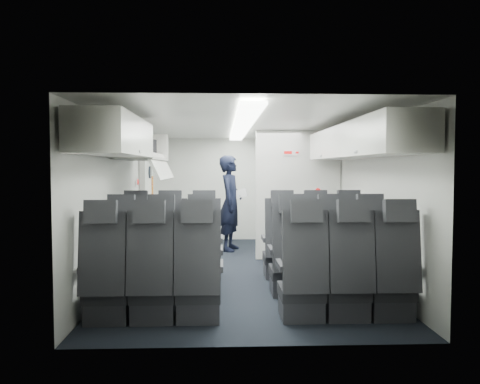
{
  "coord_description": "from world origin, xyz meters",
  "views": [
    {
      "loc": [
        -0.29,
        -6.92,
        1.53
      ],
      "look_at": [
        0.0,
        0.4,
        1.15
      ],
      "focal_mm": 35.0,
      "sensor_mm": 36.0,
      "label": 1
    }
  ],
  "objects": [
    {
      "name": "boarding_door",
      "position": [
        -1.64,
        1.55,
        0.95
      ],
      "size": [
        0.12,
        1.27,
        1.86
      ],
      "color": "silver",
      "rests_on": "cabin_shell"
    },
    {
      "name": "seat_row_rear",
      "position": [
        -0.0,
        -2.33,
        0.4
      ],
      "size": [
        3.33,
        0.56,
        1.24
      ],
      "color": "#232326",
      "rests_on": "cabin_shell"
    },
    {
      "name": "seat_row_front",
      "position": [
        -0.0,
        -0.53,
        0.4
      ],
      "size": [
        3.33,
        0.56,
        1.24
      ],
      "color": "#232326",
      "rests_on": "cabin_shell"
    },
    {
      "name": "flight_attendant",
      "position": [
        -0.12,
        1.7,
        0.88
      ],
      "size": [
        0.56,
        0.72,
        1.76
      ],
      "primitive_type": "imported",
      "rotation": [
        0.0,
        0.0,
        1.34
      ],
      "color": "black",
      "rests_on": "ground"
    },
    {
      "name": "overhead_bin_left_front_open",
      "position": [
        -1.44,
        -0.25,
        1.74
      ],
      "size": [
        0.64,
        1.7,
        0.72
      ],
      "color": "#9E9E93",
      "rests_on": "cabin_shell"
    },
    {
      "name": "overhead_bin_right_front",
      "position": [
        1.4,
        -0.25,
        1.86
      ],
      "size": [
        0.53,
        1.7,
        0.4
      ],
      "color": "silver",
      "rests_on": "cabin_shell"
    },
    {
      "name": "bulkhead_partition",
      "position": [
        0.98,
        0.8,
        1.08
      ],
      "size": [
        1.4,
        0.15,
        2.13
      ],
      "color": "silver",
      "rests_on": "cabin_shell"
    },
    {
      "name": "overhead_bin_right_rear",
      "position": [
        1.4,
        -2.0,
        1.86
      ],
      "size": [
        0.53,
        1.8,
        0.4
      ],
      "color": "silver",
      "rests_on": "cabin_shell"
    },
    {
      "name": "carry_on_bag",
      "position": [
        -1.41,
        -0.28,
        1.81
      ],
      "size": [
        0.39,
        0.29,
        0.23
      ],
      "primitive_type": "cube",
      "rotation": [
        0.0,
        0.0,
        -0.08
      ],
      "color": "black",
      "rests_on": "overhead_bin_left_front_open"
    },
    {
      "name": "papers",
      "position": [
        0.07,
        1.65,
        1.06
      ],
      "size": [
        0.22,
        0.07,
        0.15
      ],
      "primitive_type": "cube",
      "rotation": [
        0.0,
        0.0,
        -0.2
      ],
      "color": "white",
      "rests_on": "flight_attendant"
    },
    {
      "name": "galley_unit",
      "position": [
        0.95,
        2.72,
        0.95
      ],
      "size": [
        0.85,
        0.52,
        1.9
      ],
      "color": "#939399",
      "rests_on": "cabin_shell"
    },
    {
      "name": "seat_row_mid",
      "position": [
        -0.0,
        -1.43,
        0.4
      ],
      "size": [
        3.33,
        0.56,
        1.24
      ],
      "color": "#232326",
      "rests_on": "cabin_shell"
    },
    {
      "name": "cabin_shell",
      "position": [
        0.0,
        0.0,
        1.12
      ],
      "size": [
        3.41,
        6.01,
        2.16
      ],
      "color": "black",
      "rests_on": "ground"
    },
    {
      "name": "overhead_bin_left_rear",
      "position": [
        -1.4,
        -2.0,
        1.86
      ],
      "size": [
        0.53,
        1.8,
        0.4
      ],
      "color": "silver",
      "rests_on": "cabin_shell"
    }
  ]
}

